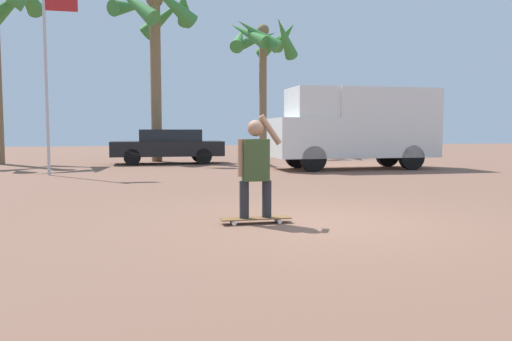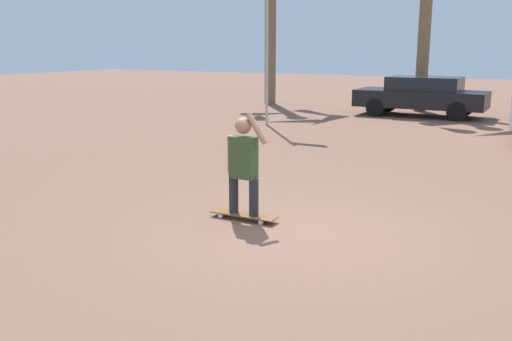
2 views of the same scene
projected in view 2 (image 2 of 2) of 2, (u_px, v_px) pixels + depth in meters
ground_plane at (298, 232)px, 7.93m from camera, size 80.00×80.00×0.00m
skateboard at (244, 215)px, 8.50m from camera, size 1.05×0.25×0.09m
person_skateboarder at (243, 160)px, 8.32m from camera, size 0.66×0.24×1.53m
parked_car_black at (422, 95)px, 20.64m from camera, size 4.57×1.89×1.43m
flagpole at (270, 19)px, 17.81m from camera, size 1.04×0.12×5.80m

